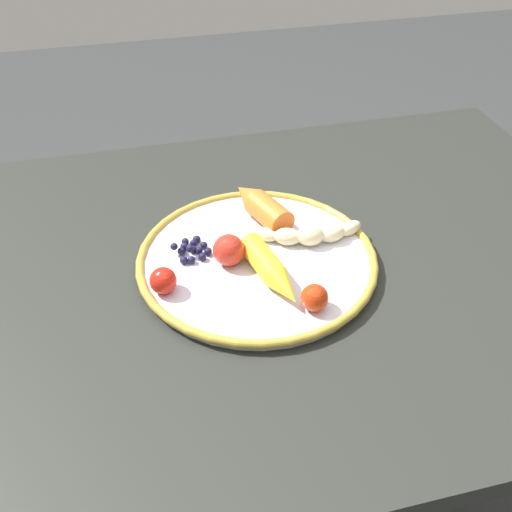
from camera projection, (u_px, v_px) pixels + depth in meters
name	position (u px, v px, depth m)	size (l,w,h in m)	color
dining_table	(227.00, 316.00, 0.89)	(1.20, 0.75, 0.72)	#262824
plate	(256.00, 258.00, 0.84)	(0.33, 0.33, 0.02)	silver
banana	(309.00, 234.00, 0.85)	(0.16, 0.06, 0.03)	#F5E6AF
carrot_orange	(260.00, 205.00, 0.90)	(0.08, 0.13, 0.04)	orange
carrot_yellow	(272.00, 271.00, 0.78)	(0.06, 0.14, 0.03)	yellow
blueberry_pile	(192.00, 249.00, 0.84)	(0.06, 0.05, 0.02)	#191638
tomato_near	(229.00, 250.00, 0.81)	(0.04, 0.04, 0.04)	red
tomato_mid	(315.00, 298.00, 0.74)	(0.03, 0.03, 0.03)	#BA300F
tomato_far	(163.00, 281.00, 0.77)	(0.04, 0.04, 0.04)	red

